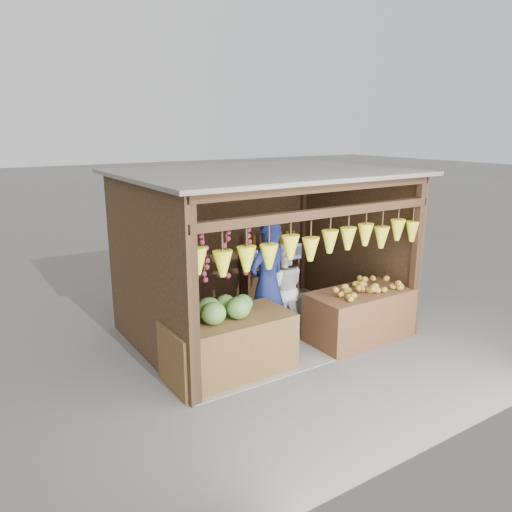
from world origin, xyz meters
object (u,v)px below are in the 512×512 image
Objects in this scene: counter_left at (230,346)px; man_standing at (267,284)px; woman_standing at (282,289)px; vendor_seated at (170,299)px; counter_right at (359,315)px.

counter_left is 0.90× the size of man_standing.
man_standing is 0.50m from woman_standing.
counter_left is 1.14× the size of woman_standing.
man_standing reaches higher than vendor_seated.
counter_left is 2.33m from counter_right.
vendor_seated is (-1.36, 0.58, -0.15)m from man_standing.
woman_standing reaches higher than vendor_seated.
counter_right is at bearing 143.23° from man_standing.
man_standing reaches higher than woman_standing.
counter_left is 1.65m from woman_standing.
man_standing is at bearing 46.79° from woman_standing.
woman_standing is (-0.90, 0.86, 0.37)m from counter_right.
counter_left is 1.29m from man_standing.
vendor_seated reaches higher than counter_left.
counter_left reaches higher than counter_right.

